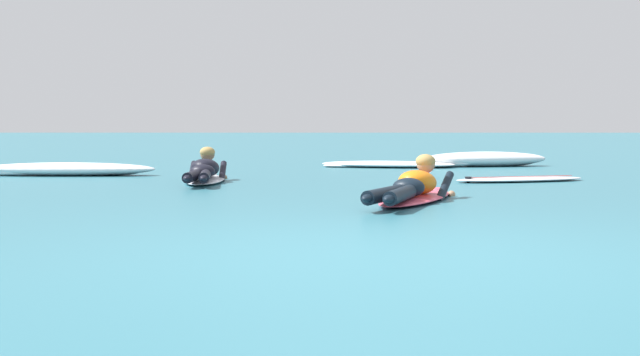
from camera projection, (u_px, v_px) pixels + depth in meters
ground_plane at (345, 170)px, 15.54m from camera, size 120.00×120.00×0.00m
surfer_near at (413, 189)px, 9.18m from camera, size 1.29×2.56×0.55m
surfer_far at (204, 173)px, 12.16m from camera, size 0.63×2.45×0.53m
drifting_surfboard at (519, 179)px, 12.40m from camera, size 2.08×1.16×0.16m
whitewater_front at (484, 160)px, 16.72m from camera, size 2.62×1.24×0.29m
whitewater_mid_left at (388, 164)px, 16.39m from camera, size 2.66×1.37×0.12m
whitewater_mid_right at (67, 169)px, 13.82m from camera, size 2.85×0.76×0.21m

